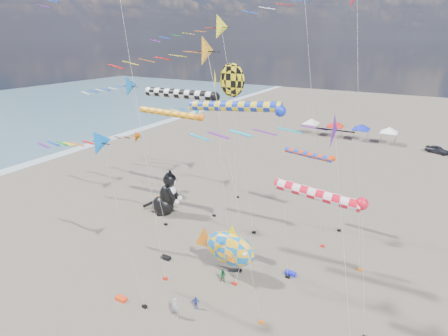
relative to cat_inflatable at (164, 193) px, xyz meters
name	(u,v)px	position (x,y,z in m)	size (l,w,h in m)	color
delta_kite_0	(123,140)	(-9.03, 3.26, 4.07)	(10.30, 1.65, 7.99)	#DE5A04
delta_kite_1	(313,136)	(19.84, -13.62, 12.47)	(9.19, 1.75, 16.45)	#4F118C
delta_kite_2	(197,57)	(11.43, -9.78, 15.32)	(11.62, 2.01, 19.38)	orange
delta_kite_3	(86,143)	(4.12, -12.69, 9.67)	(9.33, 1.74, 13.63)	blue
delta_kite_5	(197,111)	(-0.57, 7.94, 7.87)	(12.60, 2.04, 11.93)	#1CC2D8
delta_kite_6	(125,88)	(-2.48, -2.07, 11.70)	(10.39, 2.14, 15.77)	blue
delta_kite_9	(210,30)	(5.68, 1.11, 17.12)	(12.20, 2.38, 21.28)	#FBF924
windsock_0	(185,95)	(5.67, -3.18, 11.78)	(8.63, 0.82, 14.95)	black
windsock_1	(239,107)	(11.35, -4.02, 11.36)	(9.38, 0.85, 14.52)	#1430CC
windsock_2	(322,196)	(19.18, -7.57, 7.03)	(7.19, 0.77, 10.16)	red
windsock_3	(173,114)	(0.12, 2.25, 8.55)	(9.67, 0.73, 11.66)	orange
windsock_4	(311,156)	(14.71, 5.90, 5.10)	(6.63, 0.62, 8.18)	red
angelfish_kite	(230,82)	(10.15, -3.32, 13.15)	(3.74, 3.02, 17.29)	yellow
cat_inflatable	(164,193)	(0.00, 0.00, 0.00)	(3.99, 1.99, 5.38)	black
fish_inflatable	(229,248)	(11.70, -6.01, -0.13)	(5.98, 2.07, 4.86)	blue
person_adult	(175,308)	(10.69, -12.28, -1.88)	(0.59, 0.39, 1.63)	gray
child_green	(223,276)	(11.76, -7.21, -2.08)	(0.59, 0.46, 1.22)	#196C35
child_blue	(196,303)	(11.47, -10.85, -2.16)	(0.63, 0.26, 1.07)	#2B39A0
kite_bag_1	(290,273)	(16.33, -3.55, -2.54)	(0.90, 0.44, 0.30)	#151DDA
kite_bag_2	(166,258)	(5.59, -7.00, -2.54)	(0.90, 0.44, 0.30)	black
kite_bag_3	(121,299)	(5.96, -12.99, -2.54)	(0.90, 0.44, 0.30)	#EC3B10
tent_row	(349,123)	(11.64, 43.58, 0.46)	(19.20, 4.20, 3.80)	white
parked_car	(438,150)	(27.46, 41.58, -2.03)	(1.56, 3.87, 1.32)	#26262D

